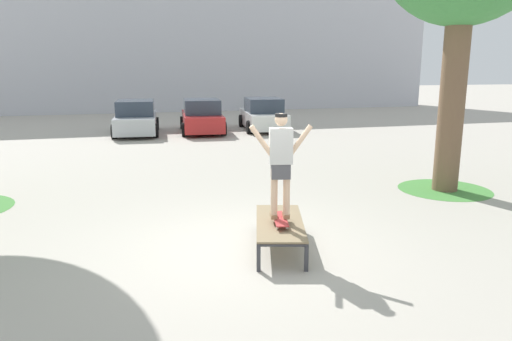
{
  "coord_description": "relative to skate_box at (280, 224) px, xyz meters",
  "views": [
    {
      "loc": [
        -1.77,
        -7.27,
        2.95
      ],
      "look_at": [
        0.55,
        1.34,
        1.0
      ],
      "focal_mm": 33.47,
      "sensor_mm": 36.0,
      "label": 1
    }
  ],
  "objects": [
    {
      "name": "car_white",
      "position": [
        3.86,
        14.58,
        0.28
      ],
      "size": [
        2.23,
        4.35,
        1.5
      ],
      "color": "silver",
      "rests_on": "ground"
    },
    {
      "name": "building_facade",
      "position": [
        0.96,
        26.76,
        4.82
      ],
      "size": [
        36.0,
        4.0,
        10.47
      ],
      "primitive_type": "cube",
      "color": "silver",
      "rests_on": "ground"
    },
    {
      "name": "car_red",
      "position": [
        0.94,
        14.53,
        0.28
      ],
      "size": [
        2.18,
        4.33,
        1.5
      ],
      "color": "red",
      "rests_on": "ground"
    },
    {
      "name": "grass_patch_near_right",
      "position": [
        5.07,
        2.6,
        -0.41
      ],
      "size": [
        2.2,
        2.2,
        0.01
      ],
      "primitive_type": "cylinder",
      "color": "#47893D",
      "rests_on": "ground"
    },
    {
      "name": "skater",
      "position": [
        -0.03,
        -0.11,
        1.12
      ],
      "size": [
        0.99,
        0.34,
        1.69
      ],
      "color": "beige",
      "rests_on": "skateboard"
    },
    {
      "name": "car_silver",
      "position": [
        -1.97,
        14.63,
        0.28
      ],
      "size": [
        2.14,
        4.31,
        1.5
      ],
      "color": "#B7BABF",
      "rests_on": "ground"
    },
    {
      "name": "ground_plane",
      "position": [
        -0.55,
        0.16,
        -0.41
      ],
      "size": [
        120.0,
        120.0,
        0.0
      ],
      "primitive_type": "plane",
      "color": "#B2AA9E"
    },
    {
      "name": "skate_box",
      "position": [
        0.0,
        0.0,
        0.0
      ],
      "size": [
        1.23,
        2.03,
        0.46
      ],
      "color": "#38383D",
      "rests_on": "ground"
    },
    {
      "name": "skateboard",
      "position": [
        -0.03,
        -0.11,
        0.12
      ],
      "size": [
        0.35,
        0.82,
        0.09
      ],
      "color": "#B23333",
      "rests_on": "skate_box"
    }
  ]
}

